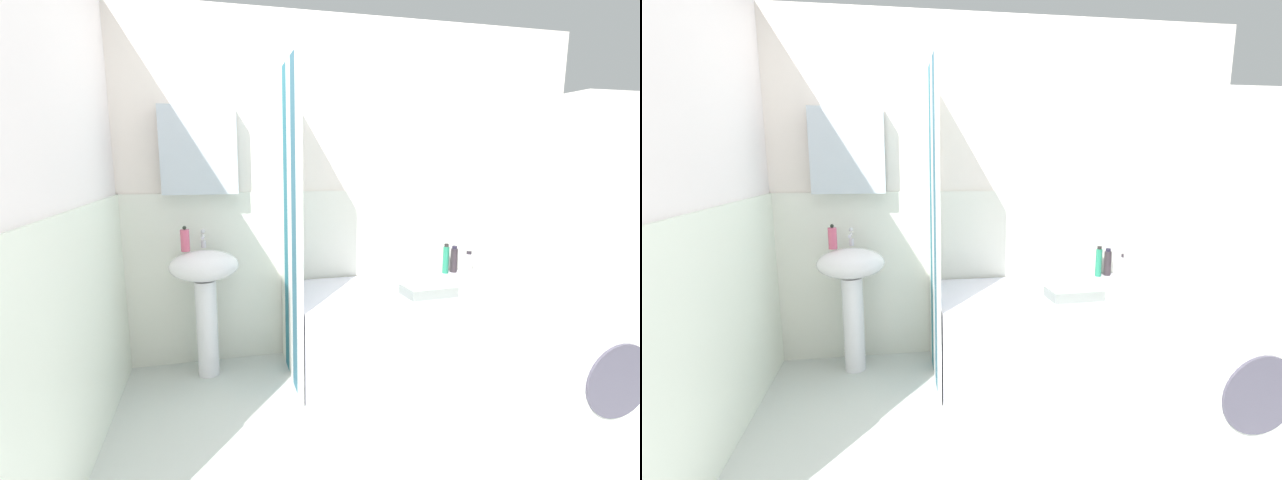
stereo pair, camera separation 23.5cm
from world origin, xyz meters
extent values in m
cube|color=silver|center=(0.00, 0.00, -0.02)|extent=(4.80, 5.60, 0.04)
cube|color=white|center=(0.00, 1.27, 1.20)|extent=(3.60, 0.05, 2.40)
cube|color=white|center=(0.00, 1.24, 0.60)|extent=(3.60, 0.02, 1.20)
cube|color=silver|center=(-1.01, 1.18, 1.48)|extent=(0.48, 0.12, 0.56)
cube|color=white|center=(-1.57, 0.34, 1.20)|extent=(0.05, 1.81, 2.40)
cube|color=white|center=(-1.54, 0.34, 0.60)|extent=(0.02, 1.81, 1.20)
cylinder|color=white|center=(-1.01, 1.03, 0.32)|extent=(0.14, 0.14, 0.65)
ellipsoid|color=white|center=(-1.01, 1.03, 0.75)|extent=(0.44, 0.34, 0.20)
cylinder|color=silver|center=(-1.01, 1.13, 0.87)|extent=(0.03, 0.03, 0.05)
cylinder|color=silver|center=(-1.01, 1.08, 0.93)|extent=(0.02, 0.10, 0.02)
sphere|color=silver|center=(-1.01, 1.13, 0.96)|extent=(0.03, 0.03, 0.03)
cylinder|color=#CE5371|center=(-1.12, 1.04, 0.92)|extent=(0.06, 0.06, 0.14)
sphere|color=#242E24|center=(-1.12, 1.04, 1.00)|extent=(0.02, 0.02, 0.02)
cube|color=white|center=(0.31, 0.85, 0.28)|extent=(1.55, 0.74, 0.56)
cube|color=white|center=(-0.48, 0.56, 1.00)|extent=(0.01, 0.15, 2.00)
cube|color=#366981|center=(-0.48, 0.71, 1.00)|extent=(0.01, 0.15, 2.00)
cube|color=white|center=(-0.48, 0.85, 1.00)|extent=(0.01, 0.15, 2.00)
cube|color=#276C80|center=(-0.48, 1.00, 1.00)|extent=(0.01, 0.15, 2.00)
cube|color=white|center=(-0.48, 1.15, 1.00)|extent=(0.01, 0.15, 2.00)
cylinder|color=white|center=(0.99, 1.16, 0.63)|extent=(0.06, 0.06, 0.13)
cylinder|color=#2C262C|center=(0.99, 1.16, 0.71)|extent=(0.04, 0.04, 0.02)
cylinder|color=#2E262A|center=(0.86, 1.16, 0.65)|extent=(0.05, 0.05, 0.18)
cylinder|color=#211D2E|center=(0.86, 1.16, 0.75)|extent=(0.04, 0.04, 0.02)
cylinder|color=#207253|center=(0.78, 1.15, 0.66)|extent=(0.05, 0.05, 0.21)
cylinder|color=black|center=(0.78, 1.15, 0.78)|extent=(0.03, 0.03, 0.02)
cube|color=gray|center=(0.38, 0.66, 0.59)|extent=(0.33, 0.21, 0.06)
cube|color=white|center=(0.76, -0.09, 0.42)|extent=(0.63, 0.58, 0.84)
cube|color=silver|center=(0.76, -0.09, 1.26)|extent=(0.63, 0.58, 0.84)
cylinder|color=#4F4B5B|center=(0.76, -0.38, 0.46)|extent=(0.35, 0.01, 0.35)
camera|label=1|loc=(-0.93, -1.77, 1.41)|focal=24.22mm
camera|label=2|loc=(-0.70, -1.81, 1.41)|focal=24.22mm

